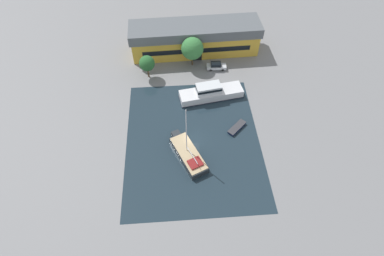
{
  "coord_description": "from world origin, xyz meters",
  "views": [
    {
      "loc": [
        -2.54,
        -33.73,
        45.71
      ],
      "look_at": [
        0.0,
        2.32,
        1.0
      ],
      "focal_mm": 28.0,
      "sensor_mm": 36.0,
      "label": 1
    }
  ],
  "objects_px": {
    "warehouse_building": "(195,38)",
    "parked_car": "(216,66)",
    "motor_cruiser": "(210,93)",
    "quay_tree_near_building": "(192,49)",
    "quay_tree_by_water": "(147,63)",
    "small_dinghy": "(237,128)",
    "sailboat_moored": "(188,154)"
  },
  "relations": [
    {
      "from": "warehouse_building",
      "to": "parked_car",
      "type": "distance_m",
      "value": 8.93
    },
    {
      "from": "parked_car",
      "to": "motor_cruiser",
      "type": "relative_size",
      "value": 0.33
    },
    {
      "from": "quay_tree_near_building",
      "to": "quay_tree_by_water",
      "type": "xyz_separation_m",
      "value": [
        -10.19,
        -3.47,
        -0.82
      ]
    },
    {
      "from": "parked_car",
      "to": "small_dinghy",
      "type": "relative_size",
      "value": 1.11
    },
    {
      "from": "quay_tree_near_building",
      "to": "sailboat_moored",
      "type": "xyz_separation_m",
      "value": [
        -2.61,
        -25.78,
        -3.87
      ]
    },
    {
      "from": "quay_tree_near_building",
      "to": "parked_car",
      "type": "relative_size",
      "value": 1.57
    },
    {
      "from": "small_dinghy",
      "to": "motor_cruiser",
      "type": "bearing_deg",
      "value": 161.39
    },
    {
      "from": "quay_tree_near_building",
      "to": "small_dinghy",
      "type": "xyz_separation_m",
      "value": [
        7.31,
        -19.99,
        -4.32
      ]
    },
    {
      "from": "quay_tree_near_building",
      "to": "quay_tree_by_water",
      "type": "distance_m",
      "value": 10.79
    },
    {
      "from": "sailboat_moored",
      "to": "small_dinghy",
      "type": "bearing_deg",
      "value": 6.59
    },
    {
      "from": "quay_tree_near_building",
      "to": "sailboat_moored",
      "type": "relative_size",
      "value": 0.6
    },
    {
      "from": "motor_cruiser",
      "to": "parked_car",
      "type": "bearing_deg",
      "value": -23.9
    },
    {
      "from": "motor_cruiser",
      "to": "small_dinghy",
      "type": "distance_m",
      "value": 10.01
    },
    {
      "from": "warehouse_building",
      "to": "parked_car",
      "type": "bearing_deg",
      "value": -60.64
    },
    {
      "from": "parked_car",
      "to": "sailboat_moored",
      "type": "distance_m",
      "value": 25.27
    },
    {
      "from": "warehouse_building",
      "to": "quay_tree_by_water",
      "type": "distance_m",
      "value": 14.32
    },
    {
      "from": "parked_car",
      "to": "motor_cruiser",
      "type": "height_order",
      "value": "motor_cruiser"
    },
    {
      "from": "sailboat_moored",
      "to": "small_dinghy",
      "type": "relative_size",
      "value": 2.91
    },
    {
      "from": "parked_car",
      "to": "quay_tree_near_building",
      "type": "bearing_deg",
      "value": -105.67
    },
    {
      "from": "quay_tree_near_building",
      "to": "motor_cruiser",
      "type": "xyz_separation_m",
      "value": [
        3.07,
        -10.97,
        -3.35
      ]
    },
    {
      "from": "warehouse_building",
      "to": "motor_cruiser",
      "type": "bearing_deg",
      "value": -84.98
    },
    {
      "from": "quay_tree_by_water",
      "to": "small_dinghy",
      "type": "relative_size",
      "value": 1.34
    },
    {
      "from": "quay_tree_near_building",
      "to": "small_dinghy",
      "type": "relative_size",
      "value": 1.73
    },
    {
      "from": "quay_tree_by_water",
      "to": "small_dinghy",
      "type": "distance_m",
      "value": 24.31
    },
    {
      "from": "warehouse_building",
      "to": "motor_cruiser",
      "type": "xyz_separation_m",
      "value": [
        2.03,
        -16.38,
        -2.36
      ]
    },
    {
      "from": "motor_cruiser",
      "to": "small_dinghy",
      "type": "height_order",
      "value": "motor_cruiser"
    },
    {
      "from": "quay_tree_by_water",
      "to": "motor_cruiser",
      "type": "bearing_deg",
      "value": -29.51
    },
    {
      "from": "quay_tree_by_water",
      "to": "motor_cruiser",
      "type": "height_order",
      "value": "quay_tree_by_water"
    },
    {
      "from": "quay_tree_near_building",
      "to": "quay_tree_by_water",
      "type": "bearing_deg",
      "value": -161.19
    },
    {
      "from": "sailboat_moored",
      "to": "motor_cruiser",
      "type": "relative_size",
      "value": 0.87
    },
    {
      "from": "quay_tree_near_building",
      "to": "motor_cruiser",
      "type": "bearing_deg",
      "value": -74.38
    },
    {
      "from": "quay_tree_near_building",
      "to": "small_dinghy",
      "type": "height_order",
      "value": "quay_tree_near_building"
    }
  ]
}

